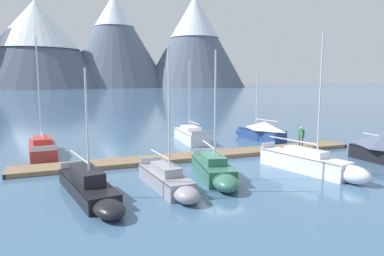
{
  "coord_description": "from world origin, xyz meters",
  "views": [
    {
      "loc": [
        -9.2,
        -20.71,
        5.93
      ],
      "look_at": [
        0.0,
        6.0,
        2.0
      ],
      "focal_mm": 33.52,
      "sensor_mm": 36.0,
      "label": 1
    }
  ],
  "objects_px": {
    "sailboat_mid_dock_port": "(169,180)",
    "sailboat_mid_dock_starboard": "(215,170)",
    "sailboat_far_berth": "(190,135)",
    "mooring_buoy_channel_marker": "(143,168)",
    "sailboat_nearest_berth": "(42,147)",
    "sailboat_end_of_dock": "(260,131)",
    "mooring_buoy_inner_mooring": "(70,173)",
    "sailboat_outer_slip": "(312,163)",
    "sailboat_second_berth": "(90,188)",
    "person_on_dock": "(301,135)"
  },
  "relations": [
    {
      "from": "sailboat_mid_dock_port",
      "to": "sailboat_end_of_dock",
      "type": "height_order",
      "value": "sailboat_mid_dock_port"
    },
    {
      "from": "sailboat_nearest_berth",
      "to": "mooring_buoy_inner_mooring",
      "type": "bearing_deg",
      "value": -75.54
    },
    {
      "from": "sailboat_second_berth",
      "to": "person_on_dock",
      "type": "relative_size",
      "value": 4.73
    },
    {
      "from": "sailboat_far_berth",
      "to": "mooring_buoy_inner_mooring",
      "type": "relative_size",
      "value": 12.5
    },
    {
      "from": "sailboat_outer_slip",
      "to": "mooring_buoy_inner_mooring",
      "type": "relative_size",
      "value": 14.27
    },
    {
      "from": "sailboat_mid_dock_port",
      "to": "mooring_buoy_channel_marker",
      "type": "height_order",
      "value": "sailboat_mid_dock_port"
    },
    {
      "from": "sailboat_end_of_dock",
      "to": "person_on_dock",
      "type": "relative_size",
      "value": 4.01
    },
    {
      "from": "sailboat_end_of_dock",
      "to": "mooring_buoy_channel_marker",
      "type": "xyz_separation_m",
      "value": [
        -13.2,
        -8.32,
        -0.59
      ]
    },
    {
      "from": "sailboat_far_berth",
      "to": "person_on_dock",
      "type": "xyz_separation_m",
      "value": [
        7.31,
        -7.03,
        0.62
      ]
    },
    {
      "from": "sailboat_mid_dock_port",
      "to": "sailboat_far_berth",
      "type": "xyz_separation_m",
      "value": [
        5.86,
        13.76,
        0.09
      ]
    },
    {
      "from": "sailboat_outer_slip",
      "to": "person_on_dock",
      "type": "height_order",
      "value": "sailboat_outer_slip"
    },
    {
      "from": "sailboat_mid_dock_port",
      "to": "person_on_dock",
      "type": "height_order",
      "value": "sailboat_mid_dock_port"
    },
    {
      "from": "sailboat_mid_dock_port",
      "to": "sailboat_outer_slip",
      "type": "bearing_deg",
      "value": 2.25
    },
    {
      "from": "person_on_dock",
      "to": "sailboat_end_of_dock",
      "type": "bearing_deg",
      "value": 95.18
    },
    {
      "from": "sailboat_mid_dock_starboard",
      "to": "sailboat_outer_slip",
      "type": "distance_m",
      "value": 6.32
    },
    {
      "from": "sailboat_nearest_berth",
      "to": "mooring_buoy_channel_marker",
      "type": "bearing_deg",
      "value": -50.37
    },
    {
      "from": "sailboat_mid_dock_starboard",
      "to": "person_on_dock",
      "type": "relative_size",
      "value": 4.44
    },
    {
      "from": "sailboat_mid_dock_starboard",
      "to": "mooring_buoy_channel_marker",
      "type": "xyz_separation_m",
      "value": [
        -3.65,
        3.26,
        -0.32
      ]
    },
    {
      "from": "sailboat_second_berth",
      "to": "mooring_buoy_channel_marker",
      "type": "relative_size",
      "value": 13.35
    },
    {
      "from": "sailboat_mid_dock_port",
      "to": "sailboat_mid_dock_starboard",
      "type": "relative_size",
      "value": 1.0
    },
    {
      "from": "sailboat_outer_slip",
      "to": "mooring_buoy_inner_mooring",
      "type": "height_order",
      "value": "sailboat_outer_slip"
    },
    {
      "from": "sailboat_nearest_berth",
      "to": "sailboat_second_berth",
      "type": "xyz_separation_m",
      "value": [
        2.94,
        -11.93,
        -0.06
      ]
    },
    {
      "from": "sailboat_mid_dock_starboard",
      "to": "sailboat_outer_slip",
      "type": "height_order",
      "value": "sailboat_outer_slip"
    },
    {
      "from": "mooring_buoy_channel_marker",
      "to": "sailboat_far_berth",
      "type": "bearing_deg",
      "value": 56.1
    },
    {
      "from": "sailboat_end_of_dock",
      "to": "sailboat_mid_dock_starboard",
      "type": "bearing_deg",
      "value": -129.53
    },
    {
      "from": "sailboat_second_berth",
      "to": "sailboat_outer_slip",
      "type": "bearing_deg",
      "value": 1.49
    },
    {
      "from": "sailboat_end_of_dock",
      "to": "sailboat_nearest_berth",
      "type": "bearing_deg",
      "value": -178.33
    },
    {
      "from": "sailboat_nearest_berth",
      "to": "sailboat_mid_dock_port",
      "type": "xyz_separation_m",
      "value": [
        6.97,
        -11.95,
        -0.04
      ]
    },
    {
      "from": "sailboat_mid_dock_port",
      "to": "mooring_buoy_channel_marker",
      "type": "bearing_deg",
      "value": 97.53
    },
    {
      "from": "sailboat_nearest_berth",
      "to": "mooring_buoy_inner_mooring",
      "type": "height_order",
      "value": "sailboat_nearest_berth"
    },
    {
      "from": "sailboat_second_berth",
      "to": "sailboat_mid_dock_starboard",
      "type": "relative_size",
      "value": 1.07
    },
    {
      "from": "sailboat_mid_dock_port",
      "to": "mooring_buoy_inner_mooring",
      "type": "height_order",
      "value": "sailboat_mid_dock_port"
    },
    {
      "from": "sailboat_far_berth",
      "to": "mooring_buoy_channel_marker",
      "type": "bearing_deg",
      "value": -123.9
    },
    {
      "from": "sailboat_second_berth",
      "to": "sailboat_mid_dock_port",
      "type": "relative_size",
      "value": 1.06
    },
    {
      "from": "sailboat_mid_dock_port",
      "to": "sailboat_mid_dock_starboard",
      "type": "xyz_separation_m",
      "value": [
        3.09,
        0.94,
        0.03
      ]
    },
    {
      "from": "sailboat_nearest_berth",
      "to": "sailboat_end_of_dock",
      "type": "height_order",
      "value": "sailboat_nearest_berth"
    },
    {
      "from": "sailboat_end_of_dock",
      "to": "person_on_dock",
      "type": "distance_m",
      "value": 5.83
    },
    {
      "from": "sailboat_outer_slip",
      "to": "sailboat_end_of_dock",
      "type": "height_order",
      "value": "sailboat_outer_slip"
    },
    {
      "from": "sailboat_mid_dock_port",
      "to": "sailboat_far_berth",
      "type": "height_order",
      "value": "sailboat_far_berth"
    },
    {
      "from": "sailboat_second_berth",
      "to": "sailboat_far_berth",
      "type": "height_order",
      "value": "sailboat_far_berth"
    },
    {
      "from": "mooring_buoy_inner_mooring",
      "to": "sailboat_outer_slip",
      "type": "bearing_deg",
      "value": -15.24
    },
    {
      "from": "sailboat_outer_slip",
      "to": "sailboat_end_of_dock",
      "type": "bearing_deg",
      "value": 74.99
    },
    {
      "from": "sailboat_mid_dock_starboard",
      "to": "mooring_buoy_inner_mooring",
      "type": "height_order",
      "value": "sailboat_mid_dock_starboard"
    },
    {
      "from": "sailboat_end_of_dock",
      "to": "mooring_buoy_channel_marker",
      "type": "height_order",
      "value": "sailboat_end_of_dock"
    },
    {
      "from": "sailboat_mid_dock_starboard",
      "to": "mooring_buoy_inner_mooring",
      "type": "xyz_separation_m",
      "value": [
        -8.08,
        3.34,
        -0.31
      ]
    },
    {
      "from": "sailboat_second_berth",
      "to": "sailboat_mid_dock_starboard",
      "type": "xyz_separation_m",
      "value": [
        7.12,
        0.92,
        0.04
      ]
    },
    {
      "from": "sailboat_mid_dock_port",
      "to": "sailboat_outer_slip",
      "type": "xyz_separation_m",
      "value": [
        9.39,
        0.37,
        0.11
      ]
    },
    {
      "from": "sailboat_outer_slip",
      "to": "sailboat_end_of_dock",
      "type": "distance_m",
      "value": 12.59
    },
    {
      "from": "sailboat_end_of_dock",
      "to": "mooring_buoy_channel_marker",
      "type": "bearing_deg",
      "value": -147.8
    },
    {
      "from": "sailboat_far_berth",
      "to": "sailboat_second_berth",
      "type": "bearing_deg",
      "value": -125.74
    }
  ]
}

